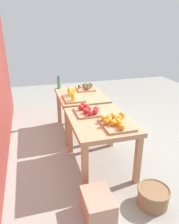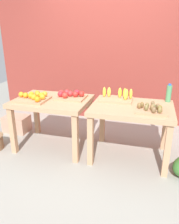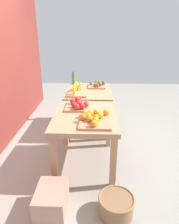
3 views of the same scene
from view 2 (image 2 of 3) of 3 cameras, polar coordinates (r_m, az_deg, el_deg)
name	(u,v)px [view 2 (image 2 of 3)]	position (r m, az deg, el deg)	size (l,w,h in m)	color
ground_plane	(90,150)	(3.31, 0.14, -9.71)	(8.00, 8.00, 0.00)	gray
back_wall	(111,39)	(4.19, 5.40, 18.05)	(4.40, 0.12, 3.00)	maroon
display_table_left	(52,106)	(3.24, -9.44, 1.45)	(1.04, 0.80, 0.73)	tan
display_table_right	(132,114)	(2.96, 10.66, -0.45)	(1.04, 0.80, 0.73)	tan
orange_bin	(34,97)	(3.19, -14.08, 3.65)	(0.44, 0.36, 0.11)	tan
apple_bin	(71,95)	(3.20, -4.85, 4.22)	(0.40, 0.34, 0.11)	tan
banana_crate	(117,97)	(3.11, 7.12, 3.69)	(0.44, 0.32, 0.17)	tan
kiwi_bin	(151,109)	(2.76, 15.46, 0.73)	(0.36, 0.32, 0.10)	tan
water_bottle	(169,93)	(3.19, 19.54, 4.48)	(0.07, 0.07, 0.25)	#4C8C59
cardboard_produce_box	(17,124)	(4.05, -18.03, -2.83)	(0.40, 0.30, 0.27)	tan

